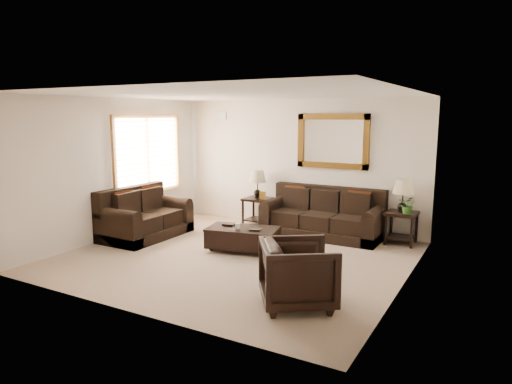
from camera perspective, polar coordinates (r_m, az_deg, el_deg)
The scene contains 11 objects.
room at distance 7.51m, azimuth -2.60°, elevation 1.79°, with size 5.51×5.01×2.71m.
window at distance 9.84m, azimuth -13.31°, elevation 4.56°, with size 0.07×1.96×1.66m.
mirror at distance 9.35m, azimuth 9.54°, elevation 6.28°, with size 1.50×0.06×1.10m.
air_vent at distance 10.56m, azimuth -4.35°, elevation 9.46°, with size 0.25×0.02×0.18m, color #999999.
sofa at distance 9.17m, azimuth 8.38°, elevation -3.28°, with size 2.32×1.00×0.95m.
loveseat at distance 9.25m, azimuth -13.89°, elevation -3.25°, with size 1.03×1.73×0.97m.
end_table_left at distance 9.86m, azimuth 0.19°, elevation 0.33°, with size 0.55×0.55×1.20m.
end_table_right at distance 8.81m, azimuth 17.84°, elevation -1.21°, with size 0.55×0.55×1.21m.
coffee_table at distance 8.06m, azimuth -1.67°, elevation -5.59°, with size 1.34×0.90×0.52m.
armchair at distance 5.79m, azimuth 5.29°, elevation -9.75°, with size 0.88×0.83×0.91m, color black.
potted_plant at distance 8.71m, azimuth 18.46°, elevation -1.77°, with size 0.30×0.33×0.26m, color #2B591E.
Camera 1 is at (3.92, -6.32, 2.37)m, focal length 32.00 mm.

